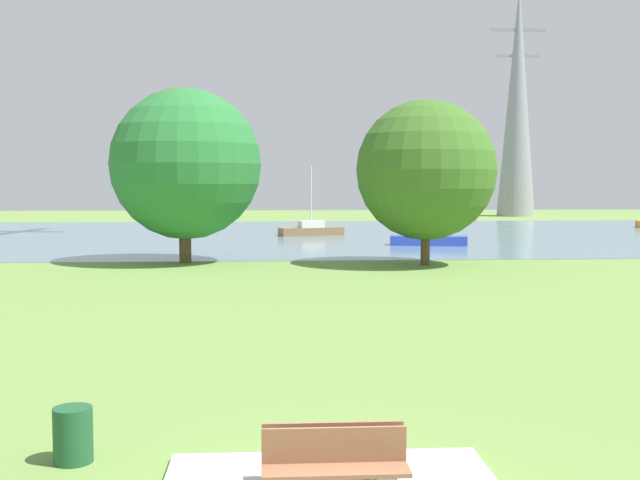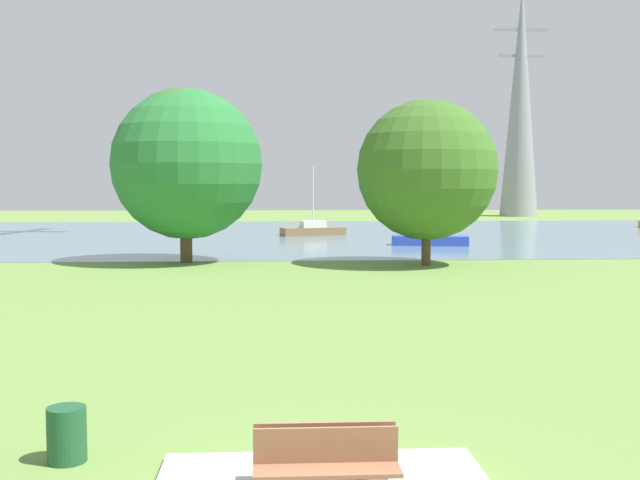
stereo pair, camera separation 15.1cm
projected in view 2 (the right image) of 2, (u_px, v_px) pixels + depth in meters
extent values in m
plane|color=olive|center=(290.00, 281.00, 31.74)|extent=(160.00, 160.00, 0.00)
cube|color=gray|center=(277.00, 470.00, 10.10)|extent=(0.24, 0.44, 0.40)
cube|color=gray|center=(370.00, 468.00, 10.17)|extent=(0.24, 0.44, 0.40)
cube|color=brown|center=(324.00, 452.00, 10.12)|extent=(1.80, 0.48, 0.05)
cube|color=brown|center=(325.00, 439.00, 9.89)|extent=(1.80, 0.05, 0.44)
cube|color=brown|center=(327.00, 470.00, 9.48)|extent=(1.80, 0.48, 0.05)
cube|color=brown|center=(326.00, 445.00, 9.68)|extent=(1.80, 0.05, 0.44)
cylinder|color=#1E512D|center=(67.00, 434.00, 11.22)|extent=(0.56, 0.56, 0.80)
cube|color=slate|center=(283.00, 235.00, 59.62)|extent=(140.00, 40.00, 0.02)
cube|color=blue|center=(430.00, 240.00, 49.53)|extent=(5.00, 2.39, 0.60)
cube|color=white|center=(430.00, 232.00, 49.49)|extent=(1.98, 1.42, 0.50)
cylinder|color=silver|center=(431.00, 183.00, 49.26)|extent=(0.10, 0.10, 6.72)
cube|color=brown|center=(313.00, 231.00, 58.69)|extent=(5.03, 2.79, 0.60)
cube|color=white|center=(313.00, 224.00, 58.65)|extent=(2.04, 1.56, 0.50)
cylinder|color=silver|center=(313.00, 197.00, 58.50)|extent=(0.10, 0.10, 4.61)
cylinder|color=brown|center=(184.00, 228.00, 38.88)|extent=(0.44, 0.44, 3.49)
sphere|color=#386830|center=(183.00, 150.00, 38.60)|extent=(6.08, 6.08, 6.08)
cylinder|color=brown|center=(188.00, 240.00, 38.99)|extent=(0.44, 0.44, 2.29)
sphere|color=#2A7736|center=(187.00, 164.00, 38.71)|extent=(7.46, 7.46, 7.46)
cylinder|color=brown|center=(426.00, 242.00, 37.70)|extent=(0.44, 0.44, 2.24)
sphere|color=#3D6A24|center=(427.00, 170.00, 37.45)|extent=(6.74, 6.74, 6.74)
cone|color=gray|center=(520.00, 100.00, 91.27)|extent=(4.40, 4.40, 27.10)
cube|color=gray|center=(522.00, 30.00, 90.67)|extent=(6.40, 0.30, 0.30)
cube|color=gray|center=(521.00, 56.00, 90.89)|extent=(5.20, 0.30, 0.30)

